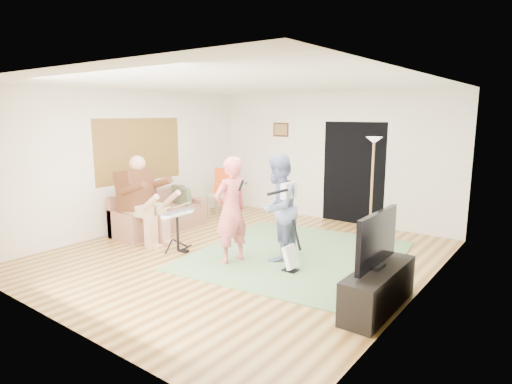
{
  "coord_description": "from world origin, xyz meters",
  "views": [
    {
      "loc": [
        4.17,
        -5.19,
        2.27
      ],
      "look_at": [
        0.06,
        0.3,
        1.0
      ],
      "focal_mm": 30.0,
      "sensor_mm": 36.0,
      "label": 1
    }
  ],
  "objects_px": {
    "dining_chair": "(221,199)",
    "television": "(377,239)",
    "singer": "(231,210)",
    "tv_cabinet": "(379,289)",
    "guitarist": "(278,208)",
    "guitar_spare": "(291,257)",
    "drum_kit": "(178,233)",
    "torchiere_lamp": "(373,169)",
    "sofa": "(157,217)"
  },
  "relations": [
    {
      "from": "sofa",
      "to": "dining_chair",
      "type": "height_order",
      "value": "dining_chair"
    },
    {
      "from": "singer",
      "to": "television",
      "type": "height_order",
      "value": "singer"
    },
    {
      "from": "singer",
      "to": "guitar_spare",
      "type": "bearing_deg",
      "value": 111.12
    },
    {
      "from": "sofa",
      "to": "guitar_spare",
      "type": "distance_m",
      "value": 3.35
    },
    {
      "from": "dining_chair",
      "to": "torchiere_lamp",
      "type": "bearing_deg",
      "value": -7.83
    },
    {
      "from": "torchiere_lamp",
      "to": "drum_kit",
      "type": "bearing_deg",
      "value": -130.81
    },
    {
      "from": "guitarist",
      "to": "torchiere_lamp",
      "type": "distance_m",
      "value": 2.16
    },
    {
      "from": "singer",
      "to": "tv_cabinet",
      "type": "relative_size",
      "value": 1.17
    },
    {
      "from": "drum_kit",
      "to": "torchiere_lamp",
      "type": "distance_m",
      "value": 3.62
    },
    {
      "from": "dining_chair",
      "to": "television",
      "type": "relative_size",
      "value": 0.99
    },
    {
      "from": "guitar_spare",
      "to": "tv_cabinet",
      "type": "xyz_separation_m",
      "value": [
        1.46,
        -0.4,
        0.02
      ]
    },
    {
      "from": "dining_chair",
      "to": "singer",
      "type": "bearing_deg",
      "value": -59.49
    },
    {
      "from": "tv_cabinet",
      "to": "guitarist",
      "type": "bearing_deg",
      "value": 158.92
    },
    {
      "from": "singer",
      "to": "dining_chair",
      "type": "height_order",
      "value": "singer"
    },
    {
      "from": "dining_chair",
      "to": "television",
      "type": "height_order",
      "value": "television"
    },
    {
      "from": "television",
      "to": "tv_cabinet",
      "type": "bearing_deg",
      "value": 0.0
    },
    {
      "from": "guitarist",
      "to": "tv_cabinet",
      "type": "relative_size",
      "value": 1.18
    },
    {
      "from": "sofa",
      "to": "guitar_spare",
      "type": "xyz_separation_m",
      "value": [
        3.33,
        -0.35,
        -0.02
      ]
    },
    {
      "from": "guitar_spare",
      "to": "tv_cabinet",
      "type": "distance_m",
      "value": 1.51
    },
    {
      "from": "singer",
      "to": "television",
      "type": "xyz_separation_m",
      "value": [
        2.37,
        -0.21,
        0.03
      ]
    },
    {
      "from": "singer",
      "to": "guitarist",
      "type": "distance_m",
      "value": 0.73
    },
    {
      "from": "torchiere_lamp",
      "to": "tv_cabinet",
      "type": "bearing_deg",
      "value": -65.98
    },
    {
      "from": "drum_kit",
      "to": "guitar_spare",
      "type": "distance_m",
      "value": 2.07
    },
    {
      "from": "drum_kit",
      "to": "singer",
      "type": "height_order",
      "value": "singer"
    },
    {
      "from": "guitarist",
      "to": "television",
      "type": "relative_size",
      "value": 1.56
    },
    {
      "from": "drum_kit",
      "to": "torchiere_lamp",
      "type": "xyz_separation_m",
      "value": [
        2.28,
        2.64,
        0.98
      ]
    },
    {
      "from": "torchiere_lamp",
      "to": "tv_cabinet",
      "type": "xyz_separation_m",
      "value": [
        1.22,
        -2.74,
        -1.02
      ]
    },
    {
      "from": "torchiere_lamp",
      "to": "guitar_spare",
      "type": "bearing_deg",
      "value": -95.75
    },
    {
      "from": "sofa",
      "to": "torchiere_lamp",
      "type": "relative_size",
      "value": 1.0
    },
    {
      "from": "tv_cabinet",
      "to": "drum_kit",
      "type": "bearing_deg",
      "value": 178.38
    },
    {
      "from": "drum_kit",
      "to": "dining_chair",
      "type": "height_order",
      "value": "dining_chair"
    },
    {
      "from": "sofa",
      "to": "guitarist",
      "type": "relative_size",
      "value": 1.12
    },
    {
      "from": "torchiere_lamp",
      "to": "television",
      "type": "height_order",
      "value": "torchiere_lamp"
    },
    {
      "from": "guitarist",
      "to": "tv_cabinet",
      "type": "height_order",
      "value": "guitarist"
    },
    {
      "from": "sofa",
      "to": "singer",
      "type": "bearing_deg",
      "value": -12.92
    },
    {
      "from": "drum_kit",
      "to": "singer",
      "type": "distance_m",
      "value": 1.2
    },
    {
      "from": "sofa",
      "to": "drum_kit",
      "type": "distance_m",
      "value": 1.44
    },
    {
      "from": "guitar_spare",
      "to": "singer",
      "type": "bearing_deg",
      "value": -168.57
    },
    {
      "from": "sofa",
      "to": "guitarist",
      "type": "bearing_deg",
      "value": -0.13
    },
    {
      "from": "guitarist",
      "to": "torchiere_lamp",
      "type": "xyz_separation_m",
      "value": [
        0.71,
        2.0,
        0.45
      ]
    },
    {
      "from": "sofa",
      "to": "drum_kit",
      "type": "bearing_deg",
      "value": -26.87
    },
    {
      "from": "drum_kit",
      "to": "tv_cabinet",
      "type": "relative_size",
      "value": 0.49
    },
    {
      "from": "dining_chair",
      "to": "tv_cabinet",
      "type": "xyz_separation_m",
      "value": [
        4.55,
        -2.39,
        -0.12
      ]
    },
    {
      "from": "sofa",
      "to": "drum_kit",
      "type": "height_order",
      "value": "sofa"
    },
    {
      "from": "torchiere_lamp",
      "to": "guitarist",
      "type": "bearing_deg",
      "value": -109.47
    },
    {
      "from": "sofa",
      "to": "tv_cabinet",
      "type": "relative_size",
      "value": 1.33
    },
    {
      "from": "drum_kit",
      "to": "guitar_spare",
      "type": "bearing_deg",
      "value": 8.43
    },
    {
      "from": "drum_kit",
      "to": "torchiere_lamp",
      "type": "relative_size",
      "value": 0.37
    },
    {
      "from": "television",
      "to": "guitar_spare",
      "type": "bearing_deg",
      "value": 164.05
    },
    {
      "from": "television",
      "to": "sofa",
      "type": "bearing_deg",
      "value": 171.01
    }
  ]
}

